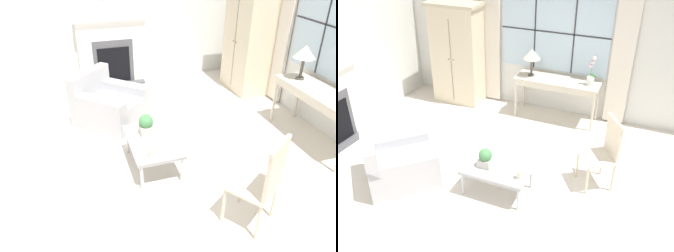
{
  "view_description": "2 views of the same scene",
  "coord_description": "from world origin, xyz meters",
  "views": [
    {
      "loc": [
        3.46,
        -0.57,
        2.59
      ],
      "look_at": [
        0.19,
        0.47,
        0.62
      ],
      "focal_mm": 35.0,
      "sensor_mm": 36.0,
      "label": 1
    },
    {
      "loc": [
        1.85,
        -3.44,
        3.45
      ],
      "look_at": [
        0.09,
        0.6,
        0.89
      ],
      "focal_mm": 40.0,
      "sensor_mm": 36.0,
      "label": 2
    }
  ],
  "objects": [
    {
      "name": "ground_plane",
      "position": [
        0.0,
        0.0,
        0.0
      ],
      "size": [
        14.0,
        14.0,
        0.0
      ],
      "primitive_type": "plane",
      "color": "silver"
    },
    {
      "name": "wall_left",
      "position": [
        -3.03,
        0.6,
        1.4
      ],
      "size": [
        0.06,
        7.2,
        2.8
      ],
      "primitive_type": "cube",
      "color": "silver",
      "rests_on": "ground_plane"
    },
    {
      "name": "fireplace",
      "position": [
        -2.91,
        0.3,
        0.76
      ],
      "size": [
        0.34,
        1.39,
        2.25
      ],
      "color": "#515156",
      "rests_on": "ground_plane"
    },
    {
      "name": "armoire",
      "position": [
        -1.83,
        2.67,
        0.99
      ],
      "size": [
        1.03,
        0.62,
        1.98
      ],
      "color": "beige",
      "rests_on": "ground_plane"
    },
    {
      "name": "console_table",
      "position": [
        0.21,
        2.68,
        0.69
      ],
      "size": [
        1.53,
        0.52,
        0.78
      ],
      "color": "beige",
      "rests_on": "ground_plane"
    },
    {
      "name": "table_lamp",
      "position": [
        -0.3,
        2.67,
        1.18
      ],
      "size": [
        0.31,
        0.31,
        0.51
      ],
      "color": "#4C4742",
      "rests_on": "console_table"
    },
    {
      "name": "armchair_upholstered",
      "position": [
        -1.31,
        -0.04,
        0.26
      ],
      "size": [
        1.29,
        1.29,
        0.79
      ],
      "color": "#B2B2B7",
      "rests_on": "ground_plane"
    },
    {
      "name": "side_chair_wooden",
      "position": [
        1.39,
        1.05,
        0.58
      ],
      "size": [
        0.61,
        0.61,
        1.03
      ],
      "color": "beige",
      "rests_on": "ground_plane"
    },
    {
      "name": "coffee_table",
      "position": [
        0.09,
        0.3,
        0.36
      ],
      "size": [
        0.92,
        0.6,
        0.41
      ],
      "color": "#BCBCC1",
      "rests_on": "ground_plane"
    },
    {
      "name": "potted_plant_small",
      "position": [
        -0.06,
        0.26,
        0.54
      ],
      "size": [
        0.18,
        0.18,
        0.27
      ],
      "color": "#BCB7AD",
      "rests_on": "coffee_table"
    },
    {
      "name": "pillar_candle",
      "position": [
        0.46,
        0.19,
        0.47
      ],
      "size": [
        0.11,
        0.11,
        0.14
      ],
      "color": "silver",
      "rests_on": "coffee_table"
    }
  ]
}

